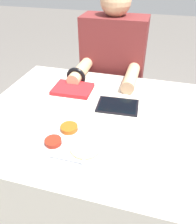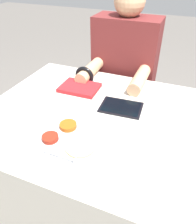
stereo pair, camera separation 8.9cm
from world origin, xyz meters
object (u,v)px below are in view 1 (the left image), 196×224
object	(u,v)px
red_notebook	(73,89)
tablet_device	(118,106)
thali_tray	(72,143)
person_diner	(112,88)

from	to	relation	value
red_notebook	tablet_device	distance (m)	0.27
thali_tray	person_diner	xyz separation A→B (m)	(-0.01, 0.77, -0.17)
person_diner	red_notebook	bearing A→B (deg)	-109.26
tablet_device	person_diner	bearing A→B (deg)	104.88
red_notebook	person_diner	bearing A→B (deg)	70.74
thali_tray	tablet_device	xyz separation A→B (m)	(0.12, 0.30, -0.00)
tablet_device	person_diner	size ratio (longest dim) A/B	0.17
red_notebook	person_diner	distance (m)	0.44
red_notebook	tablet_device	size ratio (longest dim) A/B	1.01
red_notebook	thali_tray	bearing A→B (deg)	-69.59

